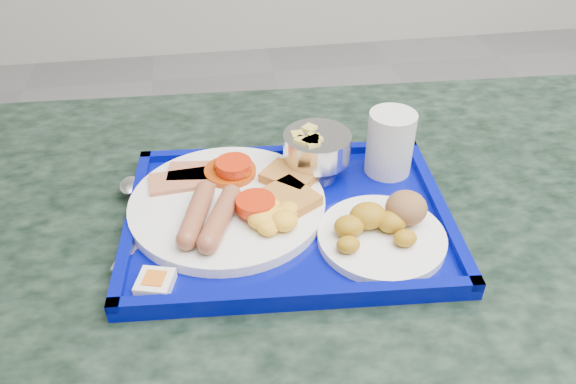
# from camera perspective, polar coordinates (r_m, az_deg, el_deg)

# --- Properties ---
(table) EXTENTS (1.38, 0.96, 0.84)m
(table) POSITION_cam_1_polar(r_m,az_deg,el_deg) (0.93, 0.44, -14.48)
(table) COLOR slate
(table) RESTS_ON floor
(tray) EXTENTS (0.47, 0.36, 0.03)m
(tray) POSITION_cam_1_polar(r_m,az_deg,el_deg) (0.79, 0.00, -2.65)
(tray) COLOR #020887
(tray) RESTS_ON table
(main_plate) EXTENTS (0.28, 0.28, 0.04)m
(main_plate) POSITION_cam_1_polar(r_m,az_deg,el_deg) (0.79, -5.49, -1.01)
(main_plate) COLOR white
(main_plate) RESTS_ON tray
(bread_plate) EXTENTS (0.17, 0.17, 0.06)m
(bread_plate) POSITION_cam_1_polar(r_m,az_deg,el_deg) (0.75, 9.70, -3.58)
(bread_plate) COLOR white
(bread_plate) RESTS_ON tray
(fruit_bowl) EXTENTS (0.10, 0.10, 0.07)m
(fruit_bowl) POSITION_cam_1_polar(r_m,az_deg,el_deg) (0.84, 2.90, 4.52)
(fruit_bowl) COLOR silver
(fruit_bowl) RESTS_ON tray
(juice_cup) EXTENTS (0.07, 0.07, 0.10)m
(juice_cup) POSITION_cam_1_polar(r_m,az_deg,el_deg) (0.86, 10.36, 5.12)
(juice_cup) COLOR silver
(juice_cup) RESTS_ON tray
(spoon) EXTENTS (0.08, 0.18, 0.01)m
(spoon) POSITION_cam_1_polar(r_m,az_deg,el_deg) (0.85, -15.26, -0.26)
(spoon) COLOR silver
(spoon) RESTS_ON tray
(knife) EXTENTS (0.07, 0.16, 0.00)m
(knife) POSITION_cam_1_polar(r_m,az_deg,el_deg) (0.79, -14.66, -3.45)
(knife) COLOR silver
(knife) RESTS_ON tray
(jam_packet) EXTENTS (0.05, 0.05, 0.02)m
(jam_packet) POSITION_cam_1_polar(r_m,az_deg,el_deg) (0.70, -13.34, -8.95)
(jam_packet) COLOR white
(jam_packet) RESTS_ON tray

